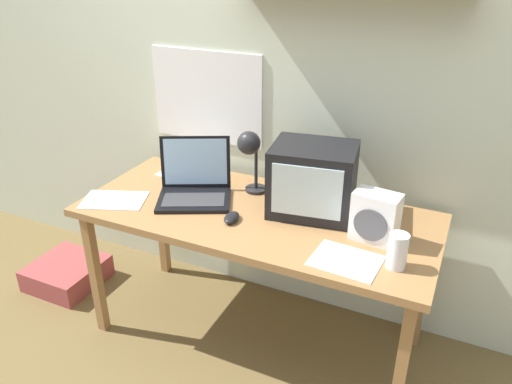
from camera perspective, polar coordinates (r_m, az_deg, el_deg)
ground_plane at (r=2.68m, az=0.00°, el=-15.97°), size 12.00×12.00×0.00m
back_wall at (r=2.42m, az=4.49°, el=14.57°), size 5.60×0.24×2.60m
corner_desk at (r=2.29m, az=0.00°, el=-3.64°), size 1.62×0.70×0.72m
crt_monitor at (r=2.21m, az=6.51°, el=1.41°), size 0.40×0.34×0.31m
laptop at (r=2.39m, az=-7.01°, el=1.06°), size 0.43×0.41×0.27m
desk_lamp at (r=2.31m, az=-0.69°, el=4.91°), size 0.11×0.17×0.32m
juice_glass at (r=1.93m, az=15.84°, el=-6.68°), size 0.07×0.07×0.14m
space_heater at (r=2.05m, az=13.47°, el=-2.82°), size 0.19×0.13×0.21m
computer_mouse at (r=2.18m, az=-2.80°, el=-2.93°), size 0.07×0.11×0.03m
loose_paper_near_monitor at (r=2.64m, az=-8.12°, el=1.97°), size 0.29×0.22×0.00m
printed_handout at (r=2.45m, az=-15.90°, el=-0.90°), size 0.34×0.28×0.00m
loose_paper_near_laptop at (r=1.95m, az=10.23°, el=-7.72°), size 0.27×0.22×0.00m
floor_cushion at (r=3.19m, az=-20.77°, el=-8.65°), size 0.38×0.38×0.13m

